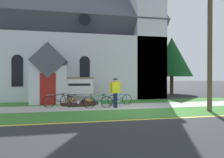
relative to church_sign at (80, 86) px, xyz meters
The scene contains 17 objects.
ground 3.34m from the church_sign, 17.06° to the left, with size 140.00×140.00×0.00m, color #2B2B2D.
sidewalk_slab 2.18m from the church_sign, 76.94° to the right, with size 32.00×2.09×0.01m, color #A8A59E.
grass_verge 4.21m from the church_sign, 84.12° to the right, with size 32.00×2.38×0.01m, color #38722D.
church_lawn 1.29m from the church_sign, 36.63° to the left, with size 24.00×2.10×0.01m, color #38722D.
curb_paint_stripe 5.51m from the church_sign, 85.58° to the right, with size 28.00×0.16×0.01m, color yellow.
church_building 6.23m from the church_sign, 81.07° to the left, with size 14.21×9.92×12.89m.
church_sign is the anchor object (origin of this frame).
flower_bed 1.15m from the church_sign, 90.19° to the right, with size 2.53×2.53×0.34m.
bicycle_green 2.96m from the church_sign, 25.16° to the right, with size 1.71×0.44×0.77m.
bicycle_black 1.72m from the church_sign, 90.82° to the right, with size 1.70×0.28×0.80m.
bicycle_red 2.00m from the church_sign, 136.11° to the right, with size 1.73×0.29×0.85m.
bicycle_silver 2.44m from the church_sign, 62.30° to the right, with size 1.74×0.08×0.82m.
cyclist_in_blue_jersey 2.46m from the church_sign, 11.82° to the right, with size 0.62×0.48×1.76m.
cyclist_in_green_jersey 3.04m from the church_sign, 47.10° to the right, with size 0.69×0.33×1.77m.
utility_pole 8.76m from the church_sign, 32.19° to the right, with size 3.12×0.28×8.95m.
roadside_conifer 11.87m from the church_sign, 29.30° to the left, with size 4.38×4.38×6.19m.
yard_deciduous_tree 7.35m from the church_sign, 145.91° to the left, with size 3.37×3.37×5.16m.
Camera 1 is at (-3.14, -9.69, 1.81)m, focal length 29.21 mm.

